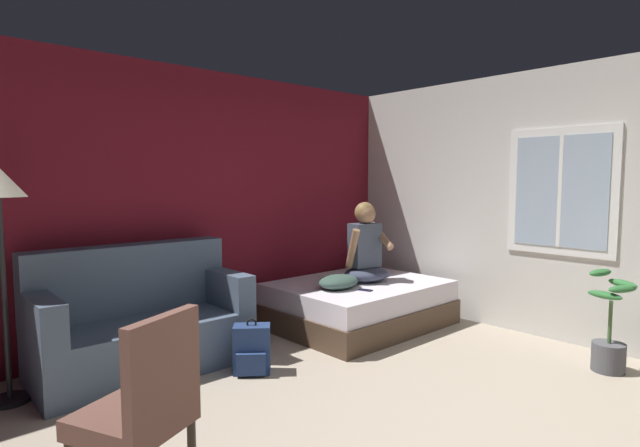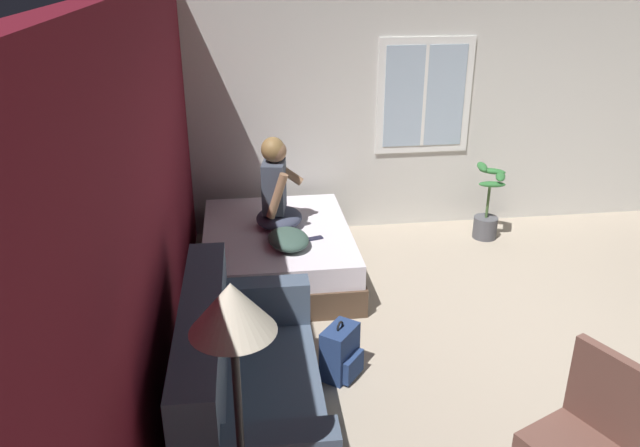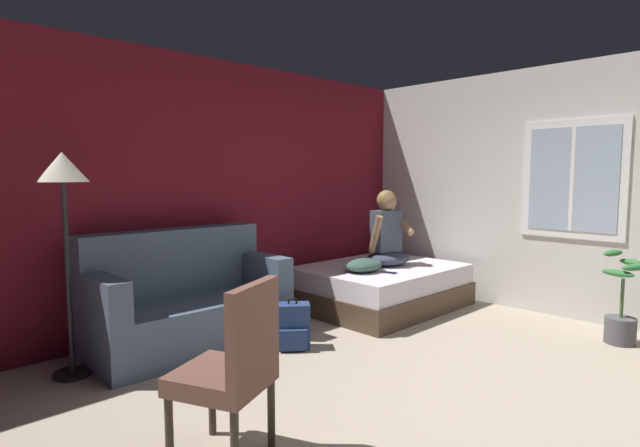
{
  "view_description": "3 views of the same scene",
  "coord_description": "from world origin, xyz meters",
  "px_view_note": "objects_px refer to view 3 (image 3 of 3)",
  "views": [
    {
      "loc": [
        -2.29,
        -1.61,
        1.6
      ],
      "look_at": [
        0.78,
        1.75,
        1.2
      ],
      "focal_mm": 28.0,
      "sensor_mm": 36.0,
      "label": 1
    },
    {
      "loc": [
        -3.77,
        2.4,
        2.87
      ],
      "look_at": [
        1.02,
        1.76,
        0.79
      ],
      "focal_mm": 35.0,
      "sensor_mm": 36.0,
      "label": 2
    },
    {
      "loc": [
        -2.82,
        -1.5,
        1.53
      ],
      "look_at": [
        0.52,
        1.93,
        1.06
      ],
      "focal_mm": 28.0,
      "sensor_mm": 36.0,
      "label": 3
    }
  ],
  "objects_px": {
    "bed": "(380,287)",
    "floor_lamp": "(63,189)",
    "couch": "(186,303)",
    "potted_plant": "(621,311)",
    "backpack": "(293,327)",
    "throw_pillow": "(364,265)",
    "cell_phone": "(390,273)",
    "side_chair": "(233,365)",
    "person_seated": "(387,235)"
  },
  "relations": [
    {
      "from": "backpack",
      "to": "bed",
      "type": "bearing_deg",
      "value": 11.92
    },
    {
      "from": "bed",
      "to": "cell_phone",
      "type": "xyz_separation_m",
      "value": [
        -0.26,
        -0.34,
        0.25
      ]
    },
    {
      "from": "person_seated",
      "to": "cell_phone",
      "type": "relative_size",
      "value": 6.08
    },
    {
      "from": "throw_pillow",
      "to": "potted_plant",
      "type": "bearing_deg",
      "value": -67.03
    },
    {
      "from": "floor_lamp",
      "to": "cell_phone",
      "type": "bearing_deg",
      "value": -13.3
    },
    {
      "from": "backpack",
      "to": "cell_phone",
      "type": "height_order",
      "value": "cell_phone"
    },
    {
      "from": "backpack",
      "to": "throw_pillow",
      "type": "relative_size",
      "value": 0.95
    },
    {
      "from": "bed",
      "to": "cell_phone",
      "type": "distance_m",
      "value": 0.49
    },
    {
      "from": "bed",
      "to": "floor_lamp",
      "type": "distance_m",
      "value": 3.5
    },
    {
      "from": "backpack",
      "to": "throw_pillow",
      "type": "xyz_separation_m",
      "value": [
        1.27,
        0.27,
        0.36
      ]
    },
    {
      "from": "throw_pillow",
      "to": "potted_plant",
      "type": "height_order",
      "value": "potted_plant"
    },
    {
      "from": "bed",
      "to": "floor_lamp",
      "type": "height_order",
      "value": "floor_lamp"
    },
    {
      "from": "potted_plant",
      "to": "bed",
      "type": "bearing_deg",
      "value": 103.63
    },
    {
      "from": "bed",
      "to": "couch",
      "type": "relative_size",
      "value": 1.06
    },
    {
      "from": "person_seated",
      "to": "floor_lamp",
      "type": "height_order",
      "value": "floor_lamp"
    },
    {
      "from": "couch",
      "to": "person_seated",
      "type": "distance_m",
      "value": 2.46
    },
    {
      "from": "bed",
      "to": "couch",
      "type": "xyz_separation_m",
      "value": [
        -2.3,
        0.36,
        0.16
      ]
    },
    {
      "from": "side_chair",
      "to": "potted_plant",
      "type": "distance_m",
      "value": 3.71
    },
    {
      "from": "couch",
      "to": "floor_lamp",
      "type": "height_order",
      "value": "floor_lamp"
    },
    {
      "from": "bed",
      "to": "person_seated",
      "type": "relative_size",
      "value": 2.07
    },
    {
      "from": "backpack",
      "to": "potted_plant",
      "type": "xyz_separation_m",
      "value": [
        2.22,
        -1.98,
        0.11
      ]
    },
    {
      "from": "side_chair",
      "to": "throw_pillow",
      "type": "relative_size",
      "value": 2.04
    },
    {
      "from": "floor_lamp",
      "to": "couch",
      "type": "bearing_deg",
      "value": -0.77
    },
    {
      "from": "backpack",
      "to": "cell_phone",
      "type": "distance_m",
      "value": 1.43
    },
    {
      "from": "couch",
      "to": "person_seated",
      "type": "bearing_deg",
      "value": -8.94
    },
    {
      "from": "throw_pillow",
      "to": "backpack",
      "type": "bearing_deg",
      "value": -167.98
    },
    {
      "from": "backpack",
      "to": "person_seated",
      "type": "bearing_deg",
      "value": 10.82
    },
    {
      "from": "couch",
      "to": "cell_phone",
      "type": "distance_m",
      "value": 2.15
    },
    {
      "from": "backpack",
      "to": "floor_lamp",
      "type": "relative_size",
      "value": 0.27
    },
    {
      "from": "side_chair",
      "to": "throw_pillow",
      "type": "xyz_separation_m",
      "value": [
        2.64,
        1.37,
        0.02
      ]
    },
    {
      "from": "throw_pillow",
      "to": "potted_plant",
      "type": "xyz_separation_m",
      "value": [
        0.96,
        -2.25,
        -0.25
      ]
    },
    {
      "from": "backpack",
      "to": "potted_plant",
      "type": "relative_size",
      "value": 0.54
    },
    {
      "from": "backpack",
      "to": "throw_pillow",
      "type": "bearing_deg",
      "value": 12.02
    },
    {
      "from": "bed",
      "to": "person_seated",
      "type": "xyz_separation_m",
      "value": [
        0.09,
        -0.02,
        0.6
      ]
    },
    {
      "from": "person_seated",
      "to": "floor_lamp",
      "type": "xyz_separation_m",
      "value": [
        -3.36,
        0.39,
        0.59
      ]
    },
    {
      "from": "side_chair",
      "to": "couch",
      "type": "bearing_deg",
      "value": 67.82
    },
    {
      "from": "cell_phone",
      "to": "backpack",
      "type": "bearing_deg",
      "value": -15.79
    },
    {
      "from": "bed",
      "to": "backpack",
      "type": "distance_m",
      "value": 1.7
    },
    {
      "from": "backpack",
      "to": "potted_plant",
      "type": "bearing_deg",
      "value": -41.72
    },
    {
      "from": "couch",
      "to": "throw_pillow",
      "type": "height_order",
      "value": "couch"
    },
    {
      "from": "side_chair",
      "to": "cell_phone",
      "type": "height_order",
      "value": "side_chair"
    },
    {
      "from": "side_chair",
      "to": "person_seated",
      "type": "relative_size",
      "value": 1.12
    },
    {
      "from": "throw_pillow",
      "to": "floor_lamp",
      "type": "xyz_separation_m",
      "value": [
        -2.87,
        0.45,
        0.88
      ]
    },
    {
      "from": "couch",
      "to": "potted_plant",
      "type": "height_order",
      "value": "couch"
    },
    {
      "from": "cell_phone",
      "to": "potted_plant",
      "type": "bearing_deg",
      "value": 96.11
    },
    {
      "from": "person_seated",
      "to": "cell_phone",
      "type": "bearing_deg",
      "value": -137.7
    },
    {
      "from": "side_chair",
      "to": "cell_phone",
      "type": "relative_size",
      "value": 6.81
    },
    {
      "from": "throw_pillow",
      "to": "floor_lamp",
      "type": "bearing_deg",
      "value": 171.03
    },
    {
      "from": "bed",
      "to": "cell_phone",
      "type": "relative_size",
      "value": 12.6
    },
    {
      "from": "person_seated",
      "to": "throw_pillow",
      "type": "height_order",
      "value": "person_seated"
    }
  ]
}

